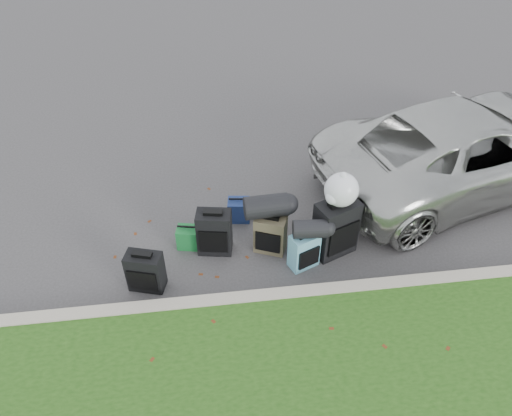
{
  "coord_description": "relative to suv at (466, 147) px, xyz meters",
  "views": [
    {
      "loc": [
        -0.75,
        -5.0,
        5.05
      ],
      "look_at": [
        -0.1,
        0.2,
        0.55
      ],
      "focal_mm": 35.0,
      "sensor_mm": 36.0,
      "label": 1
    }
  ],
  "objects": [
    {
      "name": "tote_green",
      "position": [
        -4.42,
        -0.98,
        -0.5
      ],
      "size": [
        0.33,
        0.28,
        0.33
      ],
      "primitive_type": "cube",
      "rotation": [
        0.0,
        0.0,
        -0.2
      ],
      "color": "#176A2C",
      "rests_on": "ground"
    },
    {
      "name": "suitcase_large_black_left",
      "position": [
        -4.04,
        -1.11,
        -0.33
      ],
      "size": [
        0.51,
        0.36,
        0.67
      ],
      "primitive_type": "cube",
      "rotation": [
        0.0,
        0.0,
        -0.17
      ],
      "color": "black",
      "rests_on": "ground"
    },
    {
      "name": "suitcase_small_black",
      "position": [
        -4.96,
        -1.67,
        -0.38
      ],
      "size": [
        0.51,
        0.37,
        0.57
      ],
      "primitive_type": "cube",
      "rotation": [
        0.0,
        0.0,
        -0.28
      ],
      "color": "black",
      "rests_on": "ground"
    },
    {
      "name": "tote_navy",
      "position": [
        -3.65,
        -0.5,
        -0.49
      ],
      "size": [
        0.35,
        0.29,
        0.34
      ],
      "primitive_type": "cube",
      "rotation": [
        0.0,
        0.0,
        -0.13
      ],
      "color": "navy",
      "rests_on": "ground"
    },
    {
      "name": "duffel_left",
      "position": [
        -3.33,
        -1.12,
        0.08
      ],
      "size": [
        0.6,
        0.34,
        0.32
      ],
      "primitive_type": "cylinder",
      "rotation": [
        0.0,
        1.57,
        0.05
      ],
      "color": "black",
      "rests_on": "suitcase_olive"
    },
    {
      "name": "duffel_right",
      "position": [
        -2.82,
        -1.55,
        0.0
      ],
      "size": [
        0.45,
        0.28,
        0.25
      ],
      "primitive_type": "cylinder",
      "rotation": [
        0.0,
        1.57,
        -0.07
      ],
      "color": "black",
      "rests_on": "suitcase_teal"
    },
    {
      "name": "suv",
      "position": [
        0.0,
        0.0,
        0.0
      ],
      "size": [
        5.2,
        3.41,
        1.33
      ],
      "primitive_type": "imported",
      "rotation": [
        0.0,
        0.0,
        1.84
      ],
      "color": "#B7B7B2",
      "rests_on": "ground"
    },
    {
      "name": "suitcase_olive",
      "position": [
        -3.28,
        -1.19,
        -0.37
      ],
      "size": [
        0.49,
        0.41,
        0.58
      ],
      "primitive_type": "cube",
      "rotation": [
        0.0,
        0.0,
        -0.39
      ],
      "color": "#3E3826",
      "rests_on": "ground"
    },
    {
      "name": "ground",
      "position": [
        -3.35,
        -1.12,
        -0.66
      ],
      "size": [
        120.0,
        120.0,
        0.0
      ],
      "primitive_type": "plane",
      "color": "#383535",
      "rests_on": "ground"
    },
    {
      "name": "curb",
      "position": [
        -3.35,
        -2.12,
        -0.59
      ],
      "size": [
        120.0,
        0.18,
        0.15
      ],
      "primitive_type": "cube",
      "color": "#9E937F",
      "rests_on": "ground"
    },
    {
      "name": "suitcase_teal",
      "position": [
        -2.88,
        -1.55,
        -0.39
      ],
      "size": [
        0.44,
        0.36,
        0.54
      ],
      "primitive_type": "cube",
      "rotation": [
        0.0,
        0.0,
        0.4
      ],
      "color": "teal",
      "rests_on": "ground"
    },
    {
      "name": "trash_bag",
      "position": [
        -2.39,
        -1.31,
        0.41
      ],
      "size": [
        0.45,
        0.45,
        0.45
      ],
      "primitive_type": "sphere",
      "color": "white",
      "rests_on": "suitcase_large_black_right"
    },
    {
      "name": "suitcase_large_black_right",
      "position": [
        -2.4,
        -1.33,
        -0.24
      ],
      "size": [
        0.65,
        0.53,
        0.85
      ],
      "primitive_type": "cube",
      "rotation": [
        0.0,
        0.0,
        0.39
      ],
      "color": "black",
      "rests_on": "ground"
    }
  ]
}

